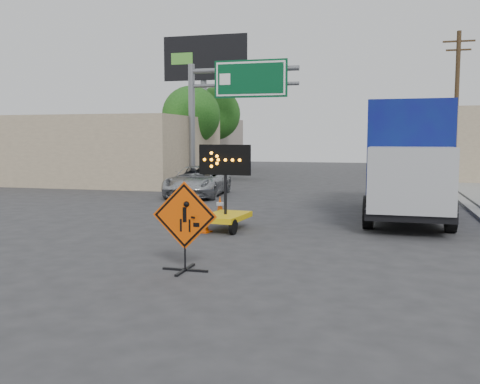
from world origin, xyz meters
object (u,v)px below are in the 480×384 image
at_px(arrow_board, 225,211).
at_px(pickup_truck, 198,181).
at_px(construction_sign, 185,224).
at_px(box_truck, 407,166).

bearing_deg(arrow_board, pickup_truck, 120.36).
xyz_separation_m(construction_sign, arrow_board, (-0.58, 4.94, -0.40)).
height_order(pickup_truck, box_truck, box_truck).
relative_size(arrow_board, pickup_truck, 0.50).
xyz_separation_m(construction_sign, box_truck, (4.77, 9.08, 0.79)).
bearing_deg(box_truck, construction_sign, -116.68).
relative_size(construction_sign, arrow_board, 0.73).
bearing_deg(arrow_board, construction_sign, -77.35).
bearing_deg(box_truck, pickup_truck, 155.27).
bearing_deg(construction_sign, arrow_board, 97.54).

